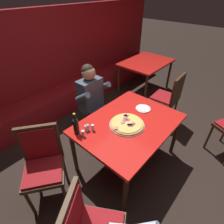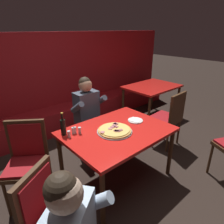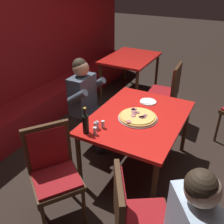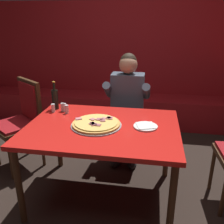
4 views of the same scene
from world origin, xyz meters
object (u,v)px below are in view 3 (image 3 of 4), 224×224
shaker_parmesan (96,126)px  diner_seated_blue_shirt (88,101)px  main_dining_table (138,121)px  plate_white_paper (148,102)px  dining_chair_near_right (168,89)px  shaker_red_pepper_flakes (97,125)px  shaker_oregano (95,131)px  shaker_black_pepper (103,125)px  pizza (138,117)px  dining_chair_far_right (135,218)px  dining_chair_by_booth (53,168)px  beer_bottle (86,123)px  background_dining_table (131,61)px

shaker_parmesan → diner_seated_blue_shirt: bearing=39.3°
main_dining_table → plate_white_paper: (0.38, 0.03, 0.08)m
shaker_parmesan → dining_chair_near_right: 1.76m
shaker_red_pepper_flakes → shaker_oregano: (-0.10, -0.04, 0.00)m
shaker_black_pepper → dining_chair_near_right: 1.69m
pizza → dining_chair_far_right: dining_chair_far_right is taller
plate_white_paper → shaker_parmesan: (-0.85, 0.26, 0.03)m
plate_white_paper → shaker_red_pepper_flakes: shaker_red_pepper_flakes is taller
plate_white_paper → shaker_red_pepper_flakes: 0.87m
pizza → dining_chair_far_right: size_ratio=0.46×
pizza → diner_seated_blue_shirt: diner_seated_blue_shirt is taller
dining_chair_by_booth → beer_bottle: bearing=-10.9°
shaker_parmesan → dining_chair_near_right: size_ratio=0.09×
pizza → background_dining_table: bearing=26.4°
shaker_red_pepper_flakes → shaker_oregano: bearing=-159.6°
main_dining_table → background_dining_table: same height
diner_seated_blue_shirt → shaker_black_pepper: bearing=-134.8°
plate_white_paper → shaker_red_pepper_flakes: (-0.83, 0.26, 0.03)m
beer_bottle → plate_white_paper: bearing=-18.6°
shaker_oregano → dining_chair_near_right: bearing=-7.0°
diner_seated_blue_shirt → main_dining_table: bearing=-99.3°
beer_bottle → shaker_oregano: size_ratio=3.40×
plate_white_paper → dining_chair_by_booth: size_ratio=0.21×
shaker_black_pepper → plate_white_paper: bearing=-14.9°
main_dining_table → pizza: size_ratio=2.99×
pizza → shaker_black_pepper: 0.44m
plate_white_paper → background_dining_table: 1.94m
shaker_red_pepper_flakes → dining_chair_near_right: size_ratio=0.09×
background_dining_table → dining_chair_near_right: bearing=-127.9°
pizza → shaker_red_pepper_flakes: bearing=143.4°
shaker_oregano → dining_chair_far_right: (-0.59, -0.71, -0.21)m
plate_white_paper → dining_chair_near_right: bearing=-0.2°
pizza → shaker_black_pepper: (-0.36, 0.25, 0.02)m
pizza → shaker_black_pepper: shaker_black_pepper is taller
plate_white_paper → dining_chair_far_right: dining_chair_far_right is taller
shaker_red_pepper_flakes → dining_chair_near_right: dining_chair_near_right is taller
beer_bottle → diner_seated_blue_shirt: size_ratio=0.23×
pizza → shaker_oregano: 0.57m
plate_white_paper → dining_chair_by_booth: (-1.40, 0.41, -0.17)m
shaker_red_pepper_flakes → shaker_parmesan: bearing=169.3°
beer_bottle → main_dining_table: bearing=-31.5°
plate_white_paper → dining_chair_near_right: 0.90m
plate_white_paper → dining_chair_far_right: bearing=-162.2°
plate_white_paper → dining_chair_by_booth: dining_chair_by_booth is taller
shaker_black_pepper → beer_bottle: bearing=145.5°
shaker_black_pepper → diner_seated_blue_shirt: diner_seated_blue_shirt is taller
beer_bottle → dining_chair_near_right: size_ratio=0.29×
dining_chair_near_right → background_dining_table: size_ratio=0.83×
shaker_parmesan → background_dining_table: bearing=16.4°
main_dining_table → background_dining_table: 2.28m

